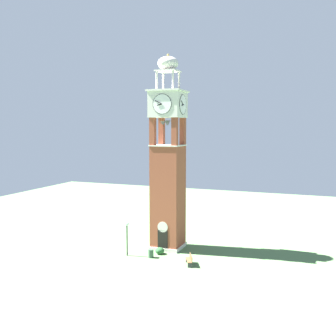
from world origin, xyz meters
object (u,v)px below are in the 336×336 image
object	(u,v)px
park_bench	(190,260)
trash_bin	(151,253)
lamp_post	(127,232)
clock_tower	(168,170)

from	to	relation	value
park_bench	trash_bin	xyz separation A→B (m)	(-4.18, 0.61, -0.08)
lamp_post	trash_bin	xyz separation A→B (m)	(2.42, 0.32, -1.98)
park_bench	clock_tower	bearing A→B (deg)	131.92
park_bench	trash_bin	world-z (taller)	park_bench
trash_bin	lamp_post	bearing A→B (deg)	-172.53
trash_bin	clock_tower	bearing A→B (deg)	84.30
lamp_post	trash_bin	size ratio (longest dim) A/B	4.22
clock_tower	lamp_post	xyz separation A→B (m)	(-2.78, -3.96, -5.90)
park_bench	lamp_post	world-z (taller)	lamp_post
clock_tower	trash_bin	world-z (taller)	clock_tower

